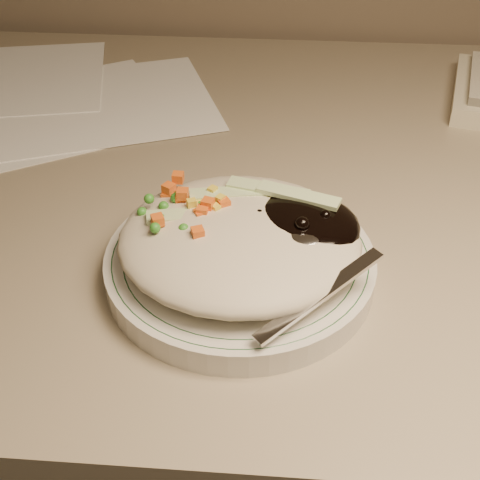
{
  "coord_description": "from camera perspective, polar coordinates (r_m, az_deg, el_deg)",
  "views": [
    {
      "loc": [
        -0.08,
        0.8,
        1.1
      ],
      "look_at": [
        -0.11,
        1.21,
        0.78
      ],
      "focal_mm": 50.0,
      "sensor_mm": 36.0,
      "label": 1
    }
  ],
  "objects": [
    {
      "name": "plate_rim",
      "position": [
        0.54,
        -0.0,
        -1.33
      ],
      "size": [
        0.21,
        0.21,
        0.0
      ],
      "color": "#144723",
      "rests_on": "plate"
    },
    {
      "name": "papers",
      "position": [
        0.86,
        -17.18,
        11.34
      ],
      "size": [
        0.49,
        0.38,
        0.0
      ],
      "color": "white",
      "rests_on": "desk"
    },
    {
      "name": "meal",
      "position": [
        0.53,
        0.46,
        0.41
      ],
      "size": [
        0.2,
        0.19,
        0.05
      ],
      "color": "#BCB299",
      "rests_on": "plate"
    },
    {
      "name": "desk",
      "position": [
        0.81,
        9.01,
        -6.29
      ],
      "size": [
        1.4,
        0.7,
        0.74
      ],
      "color": "gray",
      "rests_on": "ground"
    },
    {
      "name": "plate",
      "position": [
        0.55,
        -0.0,
        -2.14
      ],
      "size": [
        0.22,
        0.22,
        0.02
      ],
      "primitive_type": "cylinder",
      "color": "silver",
      "rests_on": "desk"
    }
  ]
}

